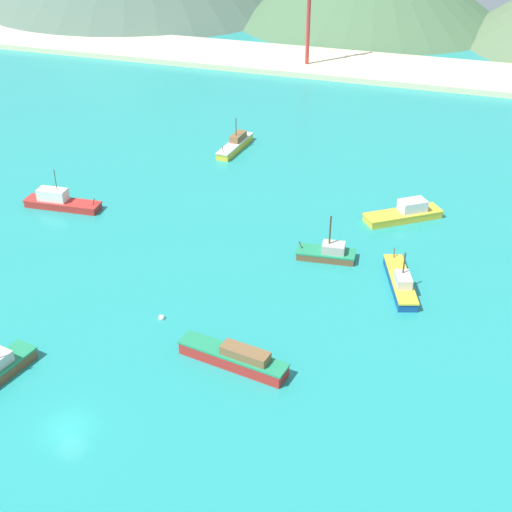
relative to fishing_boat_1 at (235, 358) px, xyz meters
The scene contains 9 objects.
ground 20.73m from the fishing_boat_1, 120.62° to the left, with size 260.00×280.00×0.50m.
fishing_boat_1 is the anchor object (origin of this frame).
fishing_boat_6 22.07m from the fishing_boat_1, 80.34° to the left, with size 7.17×3.39×5.71m.
fishing_boat_7 40.94m from the fishing_boat_1, 145.63° to the left, with size 10.70×3.38×5.57m.
fishing_boat_10 36.50m from the fishing_boat_1, 72.46° to the left, with size 10.09×8.56×2.58m.
fishing_boat_13 53.53m from the fishing_boat_1, 110.14° to the left, with size 2.68×10.52×5.15m.
fishing_boat_15 22.34m from the fishing_boat_1, 54.99° to the left, with size 5.28×10.28×4.77m.
buoy_1 10.76m from the fishing_boat_1, 155.46° to the left, with size 0.67×0.67×0.67m.
beach_strip 103.17m from the fishing_boat_1, 95.87° to the left, with size 247.00×22.06×1.20m, color beige.
Camera 1 is at (28.31, -33.97, 41.93)m, focal length 47.51 mm.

